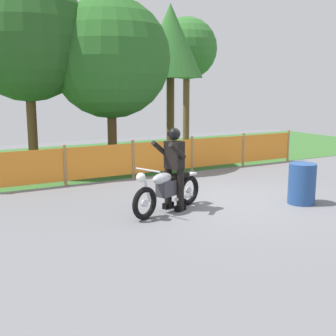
% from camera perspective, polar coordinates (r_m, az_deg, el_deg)
% --- Properties ---
extents(ground, '(24.00, 24.00, 0.02)m').
position_cam_1_polar(ground, '(10.19, 8.08, -4.00)').
color(ground, slate).
extents(grass_verge, '(24.00, 7.44, 0.01)m').
position_cam_1_polar(grass_verge, '(16.10, -6.94, 1.44)').
color(grass_verge, '#386B2D').
rests_on(grass_verge, ground).
extents(barrier_fence, '(9.59, 0.08, 1.05)m').
position_cam_1_polar(barrier_fence, '(12.69, -0.56, 1.52)').
color(barrier_fence, '#997547').
rests_on(barrier_fence, ground).
extents(tree_leftmost, '(3.56, 3.56, 5.61)m').
position_cam_1_polar(tree_leftmost, '(13.76, -17.49, 15.43)').
color(tree_leftmost, brown).
rests_on(tree_leftmost, ground).
extents(tree_near_left, '(3.56, 3.56, 5.10)m').
position_cam_1_polar(tree_near_left, '(13.77, -7.34, 13.69)').
color(tree_near_left, brown).
rests_on(tree_near_left, ground).
extents(tree_near_right, '(2.30, 2.30, 5.33)m').
position_cam_1_polar(tree_near_right, '(16.31, 0.31, 15.75)').
color(tree_near_right, brown).
rests_on(tree_near_right, ground).
extents(tree_rightmost, '(2.60, 2.60, 5.36)m').
position_cam_1_polar(tree_rightmost, '(19.65, 2.38, 14.89)').
color(tree_rightmost, brown).
rests_on(tree_rightmost, ground).
extents(motorcycle_lead, '(1.93, 0.92, 0.96)m').
position_cam_1_polar(motorcycle_lead, '(9.00, -0.04, -2.73)').
color(motorcycle_lead, black).
rests_on(motorcycle_lead, ground).
extents(rider_lead, '(0.69, 0.68, 1.69)m').
position_cam_1_polar(rider_lead, '(9.05, 0.74, 0.27)').
color(rider_lead, black).
rests_on(rider_lead, ground).
extents(oil_drum, '(0.58, 0.58, 0.88)m').
position_cam_1_polar(oil_drum, '(10.05, 16.69, -1.92)').
color(oil_drum, navy).
rests_on(oil_drum, ground).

